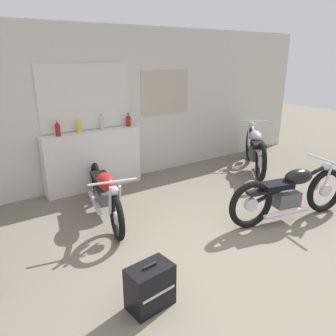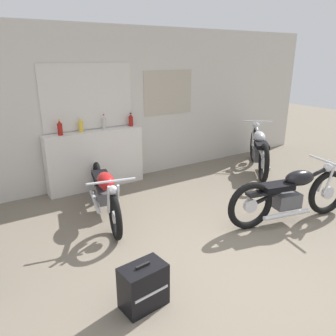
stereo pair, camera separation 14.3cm
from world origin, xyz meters
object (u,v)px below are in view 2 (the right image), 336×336
(bottle_center, at_px, (104,123))
(hard_case_black, at_px, (143,286))
(bottle_right_center, at_px, (131,120))
(motorcycle_red, at_px, (105,191))
(motorcycle_black, at_px, (291,194))
(motorcycle_silver, at_px, (259,150))
(bottle_leftmost, at_px, (60,128))
(bottle_left_center, at_px, (81,126))

(bottle_center, xyz_separation_m, hard_case_black, (-0.95, -3.16, -0.94))
(bottle_center, bearing_deg, bottle_right_center, 0.39)
(motorcycle_red, height_order, motorcycle_black, motorcycle_black)
(bottle_center, height_order, motorcycle_silver, bottle_center)
(bottle_center, bearing_deg, motorcycle_black, -59.28)
(bottle_leftmost, distance_m, motorcycle_silver, 3.92)
(motorcycle_silver, bearing_deg, motorcycle_red, -176.65)
(motorcycle_red, height_order, motorcycle_silver, motorcycle_silver)
(bottle_left_center, distance_m, motorcycle_black, 3.55)
(bottle_left_center, relative_size, bottle_right_center, 1.04)
(motorcycle_black, bearing_deg, hard_case_black, -171.71)
(bottle_right_center, bearing_deg, bottle_leftmost, -177.97)
(bottle_left_center, bearing_deg, hard_case_black, -99.47)
(bottle_center, bearing_deg, bottle_left_center, 179.46)
(motorcycle_black, bearing_deg, motorcycle_silver, 54.30)
(bottle_leftmost, distance_m, hard_case_black, 3.26)
(motorcycle_red, bearing_deg, motorcycle_silver, 3.35)
(motorcycle_red, bearing_deg, bottle_right_center, 48.36)
(bottle_right_center, relative_size, motorcycle_black, 0.12)
(bottle_right_center, xyz_separation_m, motorcycle_silver, (2.43, -0.97, -0.71))
(motorcycle_black, bearing_deg, bottle_right_center, 111.96)
(bottle_right_center, bearing_deg, bottle_left_center, 179.98)
(motorcycle_silver, bearing_deg, hard_case_black, -150.66)
(bottle_left_center, distance_m, bottle_center, 0.42)
(bottle_left_center, xyz_separation_m, motorcycle_silver, (3.38, -0.97, -0.71))
(bottle_right_center, relative_size, motorcycle_silver, 0.15)
(bottle_right_center, height_order, motorcycle_black, bottle_right_center)
(bottle_left_center, height_order, motorcycle_black, bottle_left_center)
(bottle_center, relative_size, motorcycle_red, 0.14)
(motorcycle_red, bearing_deg, bottle_leftmost, 103.54)
(bottle_left_center, bearing_deg, bottle_leftmost, -172.63)
(bottle_leftmost, distance_m, motorcycle_red, 1.39)
(bottle_center, distance_m, bottle_right_center, 0.53)
(motorcycle_black, height_order, motorcycle_silver, motorcycle_silver)
(bottle_right_center, relative_size, hard_case_black, 0.54)
(motorcycle_black, bearing_deg, motorcycle_red, 143.33)
(motorcycle_black, xyz_separation_m, hard_case_black, (-2.60, -0.38, -0.20))
(bottle_center, distance_m, motorcycle_red, 1.49)
(motorcycle_red, bearing_deg, motorcycle_black, -36.67)
(hard_case_black, bearing_deg, bottle_right_center, 64.97)
(bottle_leftmost, height_order, motorcycle_black, bottle_leftmost)
(hard_case_black, bearing_deg, bottle_center, 73.31)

